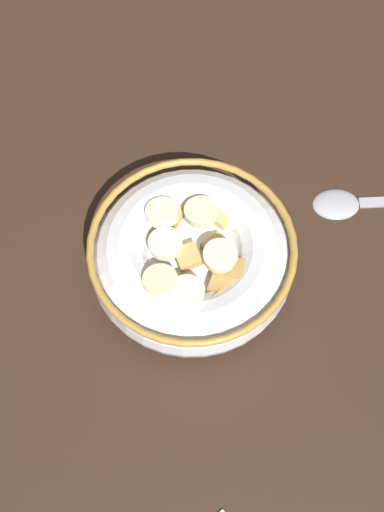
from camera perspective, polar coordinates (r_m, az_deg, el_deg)
ground_plane at (r=57.81cm, az=0.00°, el=-1.78°), size 132.47×132.47×2.00cm
cereal_bowl at (r=54.43cm, az=-0.01°, el=-0.14°), size 16.46×16.46×5.76cm
spoon at (r=61.67cm, az=14.22°, el=4.46°), size 15.20×9.95×0.80cm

